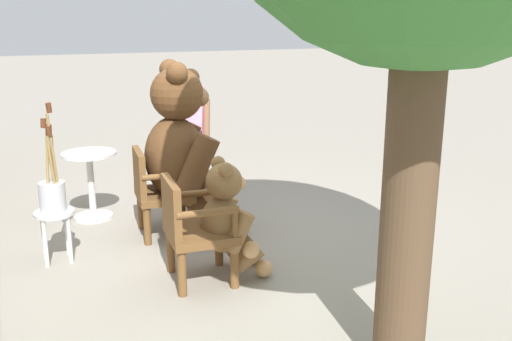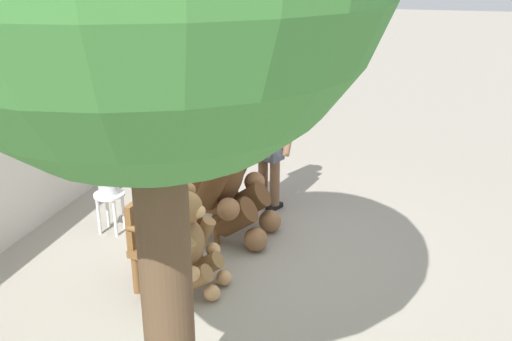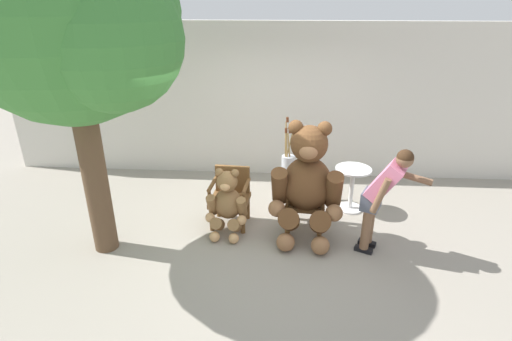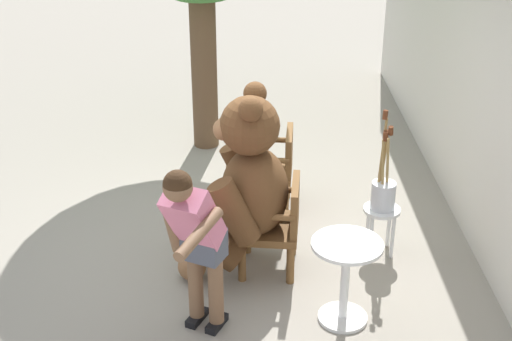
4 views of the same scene
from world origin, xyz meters
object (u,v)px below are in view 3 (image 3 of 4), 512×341
person_visitor (383,192)px  round_side_table (352,184)px  teddy_bear_small (227,203)px  patio_tree (73,18)px  wooden_chair_left (231,195)px  wooden_chair_right (306,197)px  brush_bucket (288,160)px  white_stool (288,176)px  teddy_bear_large (307,183)px

person_visitor → round_side_table: bearing=98.3°
teddy_bear_small → patio_tree: size_ratio=0.23×
wooden_chair_left → wooden_chair_right: same height
wooden_chair_left → brush_bucket: 1.31m
white_stool → round_side_table: (1.01, -0.45, 0.09)m
white_stool → round_side_table: round_side_table is taller
round_side_table → wooden_chair_right: bearing=-145.0°
wooden_chair_right → brush_bucket: brush_bucket is taller
white_stool → patio_tree: patio_tree is taller
round_side_table → white_stool: bearing=155.9°
wooden_chair_right → wooden_chair_left: bearing=180.0°
wooden_chair_right → patio_tree: size_ratio=0.20×
wooden_chair_right → teddy_bear_small: size_ratio=0.86×
brush_bucket → round_side_table: brush_bucket is taller
person_visitor → white_stool: person_visitor is taller
teddy_bear_large → wooden_chair_left: bearing=166.1°
brush_bucket → wooden_chair_right: bearing=-75.0°
brush_bucket → patio_tree: patio_tree is taller
teddy_bear_small → brush_bucket: size_ratio=1.06×
teddy_bear_large → person_visitor: 1.00m
wooden_chair_right → teddy_bear_large: size_ratio=0.51×
person_visitor → round_side_table: person_visitor is taller
teddy_bear_large → brush_bucket: (-0.25, 1.25, -0.18)m
teddy_bear_small → patio_tree: 2.95m
teddy_bear_small → white_stool: size_ratio=2.16×
person_visitor → brush_bucket: (-1.18, 1.60, -0.26)m
teddy_bear_small → white_stool: bearing=55.8°
brush_bucket → round_side_table: bearing=-23.9°
wooden_chair_left → patio_tree: patio_tree is taller
teddy_bear_small → patio_tree: (-1.51, -0.55, 2.48)m
teddy_bear_large → round_side_table: teddy_bear_large is taller
wooden_chair_left → patio_tree: (-1.52, -0.84, 2.50)m
teddy_bear_small → person_visitor: bearing=-9.0°
wooden_chair_left → wooden_chair_right: (1.12, -0.00, 0.00)m
teddy_bear_small → brush_bucket: 1.55m
round_side_table → person_visitor: bearing=-81.7°
wooden_chair_left → teddy_bear_large: (1.10, -0.27, 0.37)m
white_stool → brush_bucket: size_ratio=0.49×
teddy_bear_large → patio_tree: size_ratio=0.40×
wooden_chair_right → teddy_bear_small: (-1.13, -0.29, 0.03)m
wooden_chair_left → teddy_bear_small: teddy_bear_small is taller
person_visitor → round_side_table: (-0.17, 1.15, -0.46)m
teddy_bear_small → white_stool: (0.87, 1.27, -0.13)m
teddy_bear_large → teddy_bear_small: bearing=-178.8°
person_visitor → brush_bucket: person_visitor is taller
wooden_chair_right → person_visitor: (0.92, -0.62, 0.44)m
round_side_table → patio_tree: patio_tree is taller
wooden_chair_left → round_side_table: (1.87, 0.53, -0.01)m
person_visitor → brush_bucket: bearing=126.5°
white_stool → wooden_chair_left: bearing=-131.2°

